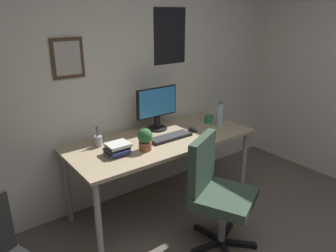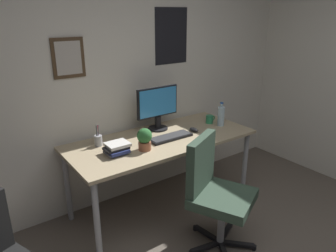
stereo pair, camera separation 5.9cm
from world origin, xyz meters
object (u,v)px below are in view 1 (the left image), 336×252
potted_plant (145,139)px  book_stack_left (117,149)px  computer_mouse (193,129)px  water_bottle (220,116)px  office_chair (215,188)px  monitor (157,106)px  coffee_mug_near (209,119)px  keyboard (170,137)px  pen_cup (98,141)px

potted_plant → book_stack_left: bearing=163.7°
computer_mouse → potted_plant: size_ratio=0.56×
water_bottle → book_stack_left: 1.21m
office_chair → computer_mouse: 0.78m
office_chair → potted_plant: size_ratio=4.87×
monitor → computer_mouse: monitor is taller
monitor → computer_mouse: bearing=-47.0°
monitor → coffee_mug_near: bearing=-17.6°
keyboard → water_bottle: (0.64, -0.02, 0.09)m
potted_plant → book_stack_left: size_ratio=0.91×
keyboard → water_bottle: 0.65m
water_bottle → coffee_mug_near: 0.15m
pen_cup → water_bottle: bearing=-11.3°
office_chair → monitor: 1.04m
book_stack_left → office_chair: bearing=-50.0°
coffee_mug_near → pen_cup: size_ratio=0.58×
office_chair → computer_mouse: bearing=62.9°
keyboard → book_stack_left: bearing=-178.5°
computer_mouse → water_bottle: 0.35m
computer_mouse → potted_plant: 0.65m
water_bottle → office_chair: bearing=-137.1°
keyboard → book_stack_left: size_ratio=2.00×
computer_mouse → pen_cup: bearing=166.5°
computer_mouse → water_bottle: size_ratio=0.44×
water_bottle → coffee_mug_near: size_ratio=2.19×
coffee_mug_near → book_stack_left: size_ratio=0.54×
potted_plant → pen_cup: (-0.29, 0.32, -0.05)m
coffee_mug_near → pen_cup: pen_cup is taller
keyboard → pen_cup: bearing=159.3°
office_chair → potted_plant: (-0.30, 0.56, 0.32)m
pen_cup → book_stack_left: size_ratio=0.93×
computer_mouse → pen_cup: size_ratio=0.55×
potted_plant → book_stack_left: 0.25m
office_chair → pen_cup: office_chair is taller
keyboard → coffee_mug_near: bearing=10.2°
keyboard → book_stack_left: (-0.57, -0.01, 0.03)m
computer_mouse → coffee_mug_near: 0.32m
book_stack_left → water_bottle: bearing=-0.1°
office_chair → coffee_mug_near: office_chair is taller
monitor → pen_cup: 0.70m
book_stack_left → monitor: bearing=25.7°
keyboard → computer_mouse: size_ratio=3.91×
water_bottle → coffee_mug_near: bearing=108.0°
office_chair → monitor: (0.09, 0.93, 0.46)m
office_chair → book_stack_left: 0.87m
computer_mouse → pen_cup: pen_cup is taller
monitor → coffee_mug_near: 0.61m
office_chair → coffee_mug_near: size_ratio=8.25×
office_chair → potted_plant: 0.71m
office_chair → coffee_mug_near: bearing=49.8°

